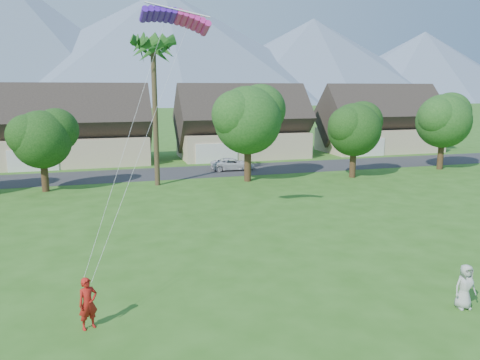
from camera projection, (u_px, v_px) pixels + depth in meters
name	position (u px, v px, depth m)	size (l,w,h in m)	color
street	(172.00, 173.00, 46.15)	(90.00, 7.00, 0.01)	#2D2D30
kite_flyer	(88.00, 303.00, 16.07)	(0.67, 0.44, 1.85)	#AF1A14
watcher	(465.00, 287.00, 17.57)	(0.85, 0.55, 1.73)	#AFB0AB
parked_car	(233.00, 164.00, 47.76)	(2.05, 4.44, 1.23)	silver
mountain_ridge	(130.00, 50.00, 256.29)	(540.00, 240.00, 70.00)	slate
houses_row	(164.00, 130.00, 54.10)	(72.75, 8.19, 8.86)	beige
tree_row	(167.00, 129.00, 39.17)	(62.27, 6.67, 8.45)	#47301C
fan_palm	(153.00, 44.00, 38.16)	(3.00, 3.00, 13.80)	#4C3D26
parafoil_kite	(176.00, 16.00, 23.21)	(3.38, 1.01, 0.50)	#521AC4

